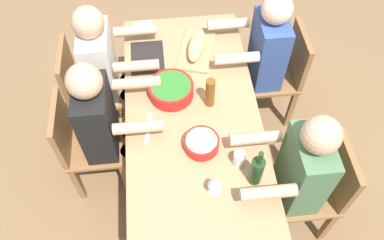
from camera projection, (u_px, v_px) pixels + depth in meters
ground_plane at (192, 166)px, 3.14m from camera, size 8.00×8.00×0.00m
dining_table at (192, 118)px, 2.60m from camera, size 1.77×0.85×0.74m
chair_near_left at (86, 87)px, 2.98m from camera, size 0.40×0.40×0.85m
diner_near_left at (106, 65)px, 2.81m from camera, size 0.41×0.53×1.20m
chair_far_right at (317, 186)px, 2.51m from camera, size 0.40×0.40×0.85m
diner_far_right at (296, 173)px, 2.32m from camera, size 0.41×0.53×1.20m
chair_near_center at (83, 142)px, 2.70m from camera, size 0.40×0.40×0.85m
diner_near_center at (104, 121)px, 2.53m from camera, size 0.41×0.53×1.20m
chair_far_left at (281, 71)px, 3.07m from camera, size 0.40×0.40×0.85m
diner_far_left at (262, 53)px, 2.88m from camera, size 0.41×0.53×1.20m
serving_bowl_greens at (171, 89)px, 2.56m from camera, size 0.29×0.29×0.09m
serving_bowl_pasta at (201, 143)px, 2.34m from camera, size 0.21×0.21×0.07m
cutting_board at (196, 51)px, 2.82m from camera, size 0.45×0.32×0.02m
bread_loaf at (196, 45)px, 2.78m from camera, size 0.34×0.20×0.09m
wine_bottle at (257, 170)px, 2.16m from camera, size 0.08×0.08×0.29m
beer_bottle at (210, 93)px, 2.47m from camera, size 0.06×0.06×0.22m
wine_glass at (215, 182)px, 2.11m from camera, size 0.08×0.08×0.17m
placemat_near_left at (147, 58)px, 2.79m from camera, size 0.32×0.23×0.01m
cup_far_right at (239, 159)px, 2.27m from camera, size 0.07×0.07×0.10m
carving_knife at (148, 128)px, 2.45m from camera, size 0.23×0.06×0.01m
napkin_stack at (143, 29)px, 2.95m from camera, size 0.14×0.14×0.02m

